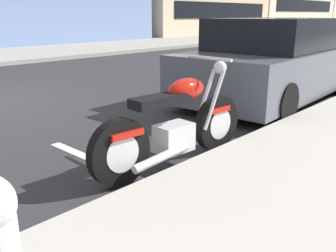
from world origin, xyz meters
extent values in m
cube|color=gray|center=(12.00, 7.21, 0.07)|extent=(120.00, 5.00, 0.14)
cube|color=silver|center=(0.00, -4.11, 0.00)|extent=(0.12, 2.20, 0.01)
cylinder|color=black|center=(1.22, -4.62, 0.33)|extent=(0.67, 0.16, 0.66)
cylinder|color=silver|center=(1.22, -4.62, 0.33)|extent=(0.37, 0.15, 0.36)
cylinder|color=black|center=(-0.19, -4.52, 0.33)|extent=(0.67, 0.16, 0.66)
cylinder|color=silver|center=(-0.19, -4.52, 0.33)|extent=(0.37, 0.15, 0.36)
cube|color=silver|center=(0.51, -4.57, 0.31)|extent=(0.42, 0.29, 0.30)
cube|color=black|center=(0.33, -4.56, 0.75)|extent=(0.69, 0.27, 0.10)
ellipsoid|color=#B7190F|center=(0.69, -4.58, 0.81)|extent=(0.50, 0.27, 0.24)
cube|color=#B7190F|center=(-0.14, -4.53, 0.51)|extent=(0.37, 0.20, 0.06)
cube|color=#B7190F|center=(1.20, -4.62, 0.51)|extent=(0.33, 0.18, 0.06)
cylinder|color=silver|center=(1.08, -4.54, 0.65)|extent=(0.34, 0.07, 0.65)
cylinder|color=silver|center=(1.07, -4.68, 0.65)|extent=(0.34, 0.07, 0.65)
cylinder|color=silver|center=(1.04, -4.61, 1.11)|extent=(0.08, 0.62, 0.04)
sphere|color=silver|center=(1.24, -4.62, 0.99)|extent=(0.15, 0.15, 0.15)
cylinder|color=silver|center=(0.20, -4.69, 0.21)|extent=(0.71, 0.14, 0.16)
cube|color=#4C515B|center=(4.21, -3.76, 0.55)|extent=(4.39, 2.06, 0.79)
cube|color=black|center=(4.15, -3.77, 1.23)|extent=(2.40, 1.82, 0.55)
cylinder|color=black|center=(5.59, -2.85, 0.31)|extent=(0.63, 0.25, 0.62)
cylinder|color=black|center=(2.75, -2.97, 0.31)|extent=(0.63, 0.25, 0.62)
cylinder|color=black|center=(2.82, -4.68, 0.31)|extent=(0.63, 0.25, 0.62)
cylinder|color=black|center=(8.73, -2.96, 0.31)|extent=(0.63, 0.26, 0.62)
cube|color=black|center=(21.76, 9.48, 1.84)|extent=(11.15, 0.06, 1.10)
cube|color=black|center=(36.22, 9.48, 2.37)|extent=(12.68, 0.06, 1.10)
camera|label=1|loc=(-2.26, -7.06, 1.57)|focal=39.55mm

